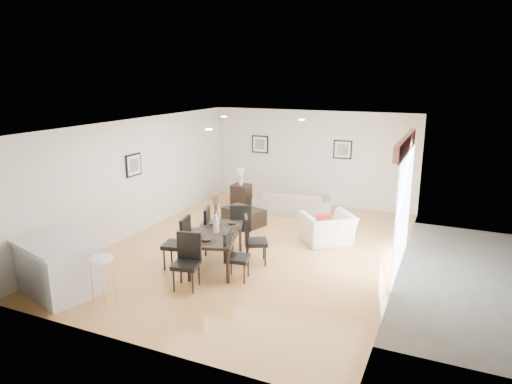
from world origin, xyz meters
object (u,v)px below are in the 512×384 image
at_px(dining_chair_foot, 241,224).
at_px(sofa, 292,202).
at_px(kitchen_island, 59,266).
at_px(dining_chair_enear, 233,253).
at_px(dining_chair_wfar, 202,228).
at_px(side_table, 241,196).
at_px(dining_chair_wnear, 180,240).
at_px(armchair, 328,229).
at_px(dining_chair_head, 188,257).
at_px(coffee_table, 244,216).
at_px(bar_stool, 101,264).
at_px(dining_chair_efar, 252,237).
at_px(dining_table, 216,236).

bearing_deg(dining_chair_foot, sofa, -116.91).
bearing_deg(kitchen_island, dining_chair_enear, 50.27).
relative_size(dining_chair_wfar, kitchen_island, 0.62).
xyz_separation_m(dining_chair_enear, side_table, (-1.94, 4.36, -0.19)).
relative_size(sofa, dining_chair_wnear, 2.02).
height_order(armchair, side_table, armchair).
relative_size(dining_chair_foot, kitchen_island, 0.62).
bearing_deg(kitchen_island, dining_chair_wfar, 78.83).
height_order(dining_chair_wnear, dining_chair_head, dining_chair_wnear).
bearing_deg(coffee_table, side_table, 136.32).
bearing_deg(bar_stool, armchair, 57.93).
relative_size(dining_chair_wnear, dining_chair_head, 1.05).
distance_m(dining_chair_efar, dining_chair_head, 1.52).
height_order(dining_chair_head, coffee_table, dining_chair_head).
bearing_deg(dining_chair_foot, dining_chair_wfar, 18.74).
height_order(kitchen_island, bar_stool, kitchen_island).
bearing_deg(dining_chair_wnear, dining_chair_efar, 111.40).
xyz_separation_m(kitchen_island, bar_stool, (0.95, 0.00, 0.21)).
height_order(dining_chair_enear, dining_chair_head, dining_chair_head).
bearing_deg(bar_stool, dining_chair_wfar, 81.78).
bearing_deg(dining_chair_efar, side_table, 0.17).
relative_size(dining_chair_efar, dining_chair_foot, 0.98).
xyz_separation_m(coffee_table, side_table, (-0.75, 1.40, 0.12)).
bearing_deg(sofa, kitchen_island, 53.86).
bearing_deg(bar_stool, dining_chair_foot, 72.57).
distance_m(armchair, dining_table, 2.69).
relative_size(dining_chair_head, bar_stool, 1.21).
xyz_separation_m(dining_chair_wfar, kitchen_island, (-1.32, -2.56, -0.07)).
bearing_deg(dining_chair_efar, dining_chair_enear, 151.24).
distance_m(dining_table, side_table, 4.17).
relative_size(dining_chair_wnear, bar_stool, 1.28).
distance_m(dining_chair_enear, kitchen_island, 3.00).
height_order(dining_chair_foot, coffee_table, dining_chair_foot).
bearing_deg(dining_chair_foot, bar_stool, 47.98).
bearing_deg(dining_chair_enear, bar_stool, 126.00).
distance_m(kitchen_island, bar_stool, 0.97).
bearing_deg(dining_chair_wnear, bar_stool, -24.39).
bearing_deg(coffee_table, dining_chair_wfar, -70.89).
bearing_deg(side_table, dining_chair_wnear, -79.73).
bearing_deg(dining_chair_head, dining_chair_enear, 31.77).
distance_m(dining_chair_head, side_table, 5.14).
distance_m(dining_table, dining_chair_enear, 0.73).
distance_m(armchair, coffee_table, 2.34).
height_order(coffee_table, kitchen_island, kitchen_island).
bearing_deg(dining_chair_wfar, bar_stool, -27.99).
bearing_deg(bar_stool, side_table, 93.85).
height_order(dining_chair_foot, side_table, dining_chair_foot).
distance_m(dining_table, bar_stool, 2.33).
bearing_deg(armchair, sofa, -90.07).
relative_size(dining_chair_head, coffee_table, 0.96).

